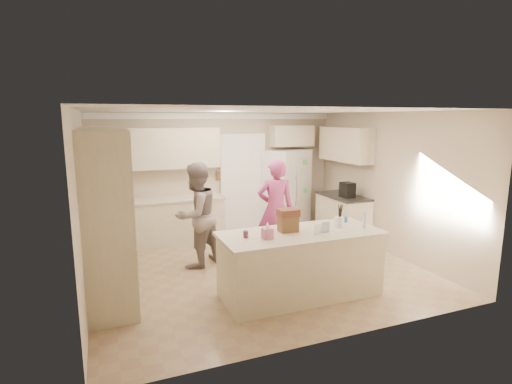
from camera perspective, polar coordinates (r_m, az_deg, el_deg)
name	(u,v)px	position (r m, az deg, el deg)	size (l,w,h in m)	color
floor	(258,270)	(6.78, 0.31, -11.10)	(5.20, 4.60, 0.02)	#927C58
ceiling	(258,110)	(6.30, 0.33, 11.63)	(5.20, 4.60, 0.02)	white
wall_back	(218,174)	(8.57, -5.45, 2.51)	(5.20, 0.02, 2.60)	#BFAD94
wall_front	(338,230)	(4.41, 11.62, -5.31)	(5.20, 0.02, 2.60)	#BFAD94
wall_left	(82,206)	(5.97, -23.62, -1.84)	(0.02, 4.60, 2.60)	#BFAD94
wall_right	(389,183)	(7.76, 18.51, 1.17)	(0.02, 4.60, 2.60)	#BFAD94
crown_back	(218,116)	(8.44, -5.50, 10.76)	(5.20, 0.08, 0.12)	white
pantry_bank	(106,210)	(6.19, -20.61, -2.41)	(0.60, 2.60, 2.35)	beige
back_base_cab	(168,222)	(8.20, -12.49, -4.20)	(2.20, 0.60, 0.88)	beige
back_countertop	(167,200)	(8.09, -12.61, -1.06)	(2.24, 0.63, 0.04)	beige
back_upper_cab	(164,148)	(8.08, -13.04, 6.08)	(2.20, 0.35, 0.80)	beige
doorway_opening	(243,185)	(8.75, -1.90, 1.05)	(0.90, 0.06, 2.10)	black
doorway_casing	(243,185)	(8.72, -1.82, 1.02)	(1.02, 0.03, 2.22)	white
wall_frame_upper	(219,163)	(8.51, -5.27, 4.15)	(0.15, 0.02, 0.20)	brown
wall_frame_lower	(219,176)	(8.54, -5.24, 2.35)	(0.15, 0.02, 0.20)	brown
refrigerator	(287,190)	(8.95, 4.39, 0.27)	(0.90, 0.70, 1.80)	white
fridge_seam	(294,193)	(8.64, 5.42, -0.12)	(0.01, 0.02, 1.78)	gray
fridge_dispenser	(285,182)	(8.49, 4.16, 1.43)	(0.22, 0.03, 0.35)	black
fridge_handle_l	(292,186)	(8.58, 5.19, 0.83)	(0.02, 0.02, 0.85)	silver
fridge_handle_r	(296,186)	(8.62, 5.78, 0.87)	(0.02, 0.02, 0.85)	silver
over_fridge_cab	(292,136)	(8.93, 5.12, 7.99)	(0.95, 0.35, 0.45)	beige
right_base_cab	(343,218)	(8.53, 12.26, -3.62)	(0.60, 1.20, 0.88)	beige
right_countertop	(343,196)	(8.42, 12.33, -0.59)	(0.63, 1.24, 0.04)	#2D2B28
right_upper_cab	(345,144)	(8.53, 12.62, 6.65)	(0.35, 1.50, 0.70)	beige
coffee_maker	(347,190)	(8.21, 12.92, 0.30)	(0.22, 0.28, 0.30)	black
island_base	(300,265)	(5.76, 6.33, -10.35)	(2.20, 0.90, 0.88)	beige
island_top	(301,234)	(5.62, 6.43, -5.96)	(2.28, 0.96, 0.05)	beige
utensil_crock	(339,222)	(5.95, 11.77, -4.17)	(0.13, 0.13, 0.15)	white
tissue_box	(267,233)	(5.27, 1.65, -5.91)	(0.13, 0.13, 0.14)	#C56587
tissue_plume	(267,225)	(5.24, 1.65, -4.76)	(0.08, 0.08, 0.08)	white
dollhouse_body	(288,224)	(5.60, 4.62, -4.54)	(0.26, 0.18, 0.22)	brown
dollhouse_roof	(288,213)	(5.56, 4.64, -2.95)	(0.28, 0.20, 0.10)	#592D1E
jam_jar	(246,234)	(5.33, -1.48, -6.03)	(0.07, 0.07, 0.09)	#59263F
greeting_card_a	(318,229)	(5.49, 8.82, -5.26)	(0.12, 0.01, 0.16)	white
greeting_card_b	(325,227)	(5.61, 9.89, -4.96)	(0.12, 0.01, 0.16)	silver
water_bottle	(365,220)	(5.95, 15.27, -3.88)	(0.07, 0.07, 0.24)	silver
shaker_salt	(342,220)	(6.19, 12.22, -3.91)	(0.05, 0.05, 0.09)	teal
shaker_pepper	(346,219)	(6.23, 12.76, -3.84)	(0.05, 0.05, 0.09)	teal
teen_boy	(196,215)	(6.77, -8.53, -3.28)	(0.86, 0.67, 1.77)	gray
teen_girl	(275,209)	(7.14, 2.80, -2.42)	(0.65, 0.43, 1.78)	#BB4573
fridge_magnets	(294,193)	(8.63, 5.45, -0.13)	(0.76, 0.02, 1.44)	tan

